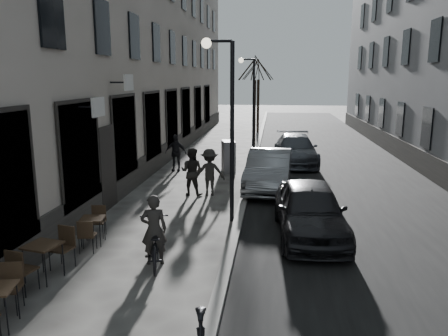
% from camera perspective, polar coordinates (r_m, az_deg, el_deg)
% --- Properties ---
extents(road, '(7.30, 60.00, 0.00)m').
position_cam_1_polar(road, '(22.47, 13.38, 1.04)').
color(road, black).
rests_on(road, ground).
extents(kerb, '(0.25, 60.00, 0.12)m').
position_cam_1_polar(kerb, '(22.32, 4.05, 1.42)').
color(kerb, gray).
rests_on(kerb, ground).
extents(streetlamp_near, '(0.90, 0.28, 5.09)m').
position_cam_1_polar(streetlamp_near, '(12.05, 0.25, 7.50)').
color(streetlamp_near, black).
rests_on(streetlamp_near, ground).
extents(streetlamp_far, '(0.90, 0.28, 5.09)m').
position_cam_1_polar(streetlamp_far, '(24.00, 3.48, 9.59)').
color(streetlamp_far, black).
rests_on(streetlamp_far, ground).
extents(tree_near, '(2.40, 2.40, 5.70)m').
position_cam_1_polar(tree_near, '(26.98, 4.04, 13.02)').
color(tree_near, black).
rests_on(tree_near, ground).
extents(tree_far, '(2.40, 2.40, 5.70)m').
position_cam_1_polar(tree_far, '(32.97, 4.54, 12.77)').
color(tree_far, black).
rests_on(tree_far, ground).
extents(bistro_set_b, '(0.74, 1.59, 0.91)m').
position_cam_1_polar(bistro_set_b, '(9.72, -22.51, -10.83)').
color(bistro_set_b, black).
rests_on(bistro_set_b, ground).
extents(bistro_set_c, '(0.63, 1.39, 0.80)m').
position_cam_1_polar(bistro_set_c, '(11.34, -16.76, -7.51)').
color(bistro_set_c, black).
rests_on(bistro_set_c, ground).
extents(utility_cabinet, '(0.72, 1.01, 1.36)m').
position_cam_1_polar(utility_cabinet, '(19.00, 0.59, 1.53)').
color(utility_cabinet, slate).
rests_on(utility_cabinet, ground).
extents(bicycle, '(1.09, 1.94, 0.96)m').
position_cam_1_polar(bicycle, '(9.87, -9.08, -9.62)').
color(bicycle, black).
rests_on(bicycle, ground).
extents(cyclist_rider, '(0.65, 0.51, 1.58)m').
position_cam_1_polar(cyclist_rider, '(9.76, -9.14, -7.95)').
color(cyclist_rider, '#292624').
rests_on(cyclist_rider, ground).
extents(pedestrian_near, '(0.92, 0.78, 1.67)m').
position_cam_1_polar(pedestrian_near, '(15.25, -4.24, -0.46)').
color(pedestrian_near, black).
rests_on(pedestrian_near, ground).
extents(pedestrian_mid, '(1.16, 0.81, 1.65)m').
position_cam_1_polar(pedestrian_mid, '(15.17, -1.90, -0.55)').
color(pedestrian_mid, '#262421').
rests_on(pedestrian_mid, ground).
extents(pedestrian_far, '(0.95, 0.41, 1.61)m').
position_cam_1_polar(pedestrian_far, '(19.29, -6.34, 1.98)').
color(pedestrian_far, black).
rests_on(pedestrian_far, ground).
extents(car_near, '(1.92, 4.26, 1.42)m').
position_cam_1_polar(car_near, '(11.50, 11.14, -5.38)').
color(car_near, black).
rests_on(car_near, ground).
extents(car_mid, '(1.79, 4.45, 1.44)m').
position_cam_1_polar(car_mid, '(16.08, 5.90, -0.28)').
color(car_mid, gray).
rests_on(car_mid, ground).
extents(car_far, '(2.09, 4.78, 1.37)m').
position_cam_1_polar(car_far, '(21.07, 9.32, 2.39)').
color(car_far, '#3F434B').
rests_on(car_far, ground).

